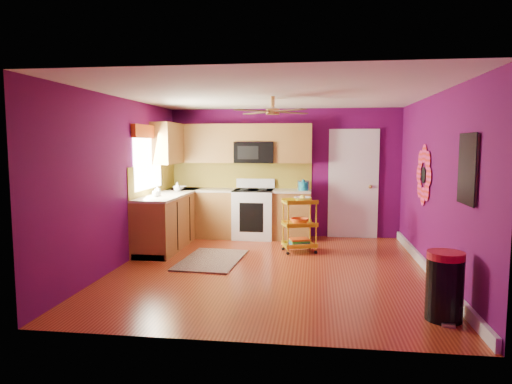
# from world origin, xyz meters

# --- Properties ---
(ground) EXTENTS (5.00, 5.00, 0.00)m
(ground) POSITION_xyz_m (0.00, 0.00, 0.00)
(ground) COLOR maroon
(ground) RESTS_ON ground
(room_envelope) EXTENTS (4.54, 5.04, 2.52)m
(room_envelope) POSITION_xyz_m (0.03, 0.00, 1.63)
(room_envelope) COLOR #590A4F
(room_envelope) RESTS_ON ground
(lower_cabinets) EXTENTS (2.81, 2.31, 0.94)m
(lower_cabinets) POSITION_xyz_m (-1.35, 1.82, 0.43)
(lower_cabinets) COLOR brown
(lower_cabinets) RESTS_ON ground
(electric_range) EXTENTS (0.76, 0.66, 1.13)m
(electric_range) POSITION_xyz_m (-0.55, 2.17, 0.48)
(electric_range) COLOR white
(electric_range) RESTS_ON ground
(upper_cabinetry) EXTENTS (2.80, 2.30, 1.26)m
(upper_cabinetry) POSITION_xyz_m (-1.24, 2.17, 1.80)
(upper_cabinetry) COLOR brown
(upper_cabinetry) RESTS_ON ground
(left_window) EXTENTS (0.08, 1.35, 1.08)m
(left_window) POSITION_xyz_m (-2.22, 1.05, 1.74)
(left_window) COLOR white
(left_window) RESTS_ON ground
(panel_door) EXTENTS (0.95, 0.11, 2.15)m
(panel_door) POSITION_xyz_m (1.35, 2.47, 1.02)
(panel_door) COLOR white
(panel_door) RESTS_ON ground
(right_wall_art) EXTENTS (0.04, 2.74, 1.04)m
(right_wall_art) POSITION_xyz_m (2.23, -0.34, 1.44)
(right_wall_art) COLOR black
(right_wall_art) RESTS_ON ground
(ceiling_fan) EXTENTS (1.01, 1.01, 0.26)m
(ceiling_fan) POSITION_xyz_m (0.00, 0.20, 2.29)
(ceiling_fan) COLOR #BF8C3F
(ceiling_fan) RESTS_ON ground
(shag_rug) EXTENTS (0.96, 1.48, 0.02)m
(shag_rug) POSITION_xyz_m (-0.97, 0.35, 0.01)
(shag_rug) COLOR black
(shag_rug) RESTS_ON ground
(rolling_cart) EXTENTS (0.63, 0.54, 0.97)m
(rolling_cart) POSITION_xyz_m (0.38, 1.10, 0.50)
(rolling_cart) COLOR yellow
(rolling_cart) RESTS_ON ground
(trash_can) EXTENTS (0.44, 0.45, 0.72)m
(trash_can) POSITION_xyz_m (1.96, -1.69, 0.36)
(trash_can) COLOR black
(trash_can) RESTS_ON ground
(teal_kettle) EXTENTS (0.18, 0.18, 0.21)m
(teal_kettle) POSITION_xyz_m (0.40, 2.16, 1.02)
(teal_kettle) COLOR teal
(teal_kettle) RESTS_ON lower_cabinets
(toaster) EXTENTS (0.22, 0.15, 0.18)m
(toaster) POSITION_xyz_m (0.40, 2.26, 1.03)
(toaster) COLOR beige
(toaster) RESTS_ON lower_cabinets
(soap_bottle_a) EXTENTS (0.08, 0.08, 0.18)m
(soap_bottle_a) POSITION_xyz_m (-2.03, 0.93, 1.03)
(soap_bottle_a) COLOR #EA3F72
(soap_bottle_a) RESTS_ON lower_cabinets
(soap_bottle_b) EXTENTS (0.13, 0.13, 0.17)m
(soap_bottle_b) POSITION_xyz_m (-1.91, 1.68, 1.02)
(soap_bottle_b) COLOR white
(soap_bottle_b) RESTS_ON lower_cabinets
(counter_dish) EXTENTS (0.26, 0.26, 0.06)m
(counter_dish) POSITION_xyz_m (-1.97, 2.01, 0.97)
(counter_dish) COLOR white
(counter_dish) RESTS_ON lower_cabinets
(counter_cup) EXTENTS (0.12, 0.12, 0.10)m
(counter_cup) POSITION_xyz_m (-1.99, 0.77, 0.99)
(counter_cup) COLOR white
(counter_cup) RESTS_ON lower_cabinets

